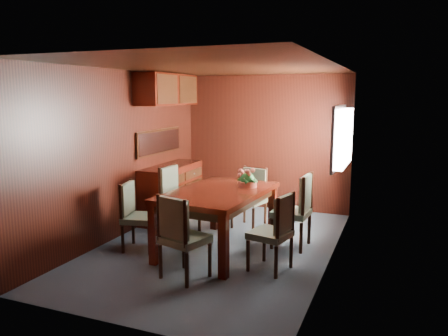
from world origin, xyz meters
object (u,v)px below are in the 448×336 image
at_px(chair_left_near, 135,212).
at_px(chair_head, 180,233).
at_px(dining_table, 218,199).
at_px(flower_centerpiece, 247,177).
at_px(sideboard, 172,192).
at_px(chair_right_near, 276,228).

height_order(chair_left_near, chair_head, chair_head).
xyz_separation_m(dining_table, flower_centerpiece, (0.29, 0.34, 0.25)).
distance_m(chair_left_near, flower_centerpiece, 1.57).
height_order(sideboard, dining_table, sideboard).
relative_size(sideboard, chair_head, 1.44).
bearing_deg(chair_head, chair_right_near, 51.09).
xyz_separation_m(dining_table, chair_head, (-0.02, -1.04, -0.16)).
height_order(dining_table, chair_left_near, chair_left_near).
bearing_deg(flower_centerpiece, chair_right_near, -50.90).
height_order(chair_left_near, flower_centerpiece, flower_centerpiece).
relative_size(sideboard, flower_centerpiece, 5.05).
height_order(chair_right_near, flower_centerpiece, flower_centerpiece).
bearing_deg(dining_table, chair_head, -86.97).
distance_m(dining_table, chair_left_near, 1.12).
height_order(dining_table, chair_right_near, chair_right_near).
distance_m(sideboard, dining_table, 1.75).
bearing_deg(chair_right_near, chair_head, 137.23).
xyz_separation_m(sideboard, chair_right_near, (2.20, -1.53, 0.07)).
relative_size(chair_right_near, chair_head, 0.96).
height_order(dining_table, flower_centerpiece, flower_centerpiece).
bearing_deg(chair_head, chair_left_near, 163.36).
xyz_separation_m(chair_right_near, flower_centerpiece, (-0.61, 0.75, 0.43)).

